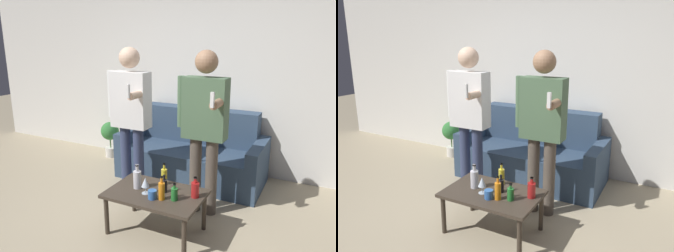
# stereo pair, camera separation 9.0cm
# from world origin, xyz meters

# --- Properties ---
(ground_plane) EXTENTS (16.00, 16.00, 0.00)m
(ground_plane) POSITION_xyz_m (0.00, 0.00, 0.00)
(ground_plane) COLOR tan
(wall_back) EXTENTS (8.00, 0.06, 2.70)m
(wall_back) POSITION_xyz_m (0.00, 2.15, 1.35)
(wall_back) COLOR silver
(wall_back) RESTS_ON ground_plane
(couch) EXTENTS (1.88, 0.85, 0.91)m
(couch) POSITION_xyz_m (0.02, 1.69, 0.32)
(couch) COLOR #334760
(couch) RESTS_ON ground_plane
(coffee_table) EXTENTS (0.91, 0.58, 0.42)m
(coffee_table) POSITION_xyz_m (0.20, 0.32, 0.37)
(coffee_table) COLOR #3D3328
(coffee_table) RESTS_ON ground_plane
(bottle_orange) EXTENTS (0.08, 0.08, 0.24)m
(bottle_orange) POSITION_xyz_m (0.00, 0.32, 0.51)
(bottle_orange) COLOR silver
(bottle_orange) RESTS_ON coffee_table
(bottle_green) EXTENTS (0.06, 0.06, 0.16)m
(bottle_green) POSITION_xyz_m (0.43, 0.26, 0.48)
(bottle_green) COLOR #23752D
(bottle_green) RESTS_ON coffee_table
(bottle_dark) EXTENTS (0.06, 0.06, 0.22)m
(bottle_dark) POSITION_xyz_m (0.19, 0.52, 0.50)
(bottle_dark) COLOR yellow
(bottle_dark) RESTS_ON coffee_table
(bottle_yellow) EXTENTS (0.07, 0.07, 0.20)m
(bottle_yellow) POSITION_xyz_m (0.57, 0.39, 0.50)
(bottle_yellow) COLOR #B21E1E
(bottle_yellow) RESTS_ON coffee_table
(bottle_red) EXTENTS (0.06, 0.06, 0.22)m
(bottle_red) POSITION_xyz_m (0.32, 0.22, 0.51)
(bottle_red) COLOR orange
(bottle_red) RESTS_ON coffee_table
(bottle_clear) EXTENTS (0.06, 0.06, 0.17)m
(bottle_clear) POSITION_xyz_m (0.27, 0.36, 0.49)
(bottle_clear) COLOR black
(bottle_clear) RESTS_ON coffee_table
(wine_glass_near) EXTENTS (0.08, 0.08, 0.16)m
(wine_glass_near) POSITION_xyz_m (0.13, 0.25, 0.53)
(wine_glass_near) COLOR silver
(wine_glass_near) RESTS_ON coffee_table
(cup_on_table) EXTENTS (0.08, 0.08, 0.08)m
(cup_on_table) POSITION_xyz_m (0.24, 0.19, 0.46)
(cup_on_table) COLOR #3366B2
(cup_on_table) RESTS_ON coffee_table
(person_standing_left) EXTENTS (0.52, 0.45, 1.74)m
(person_standing_left) POSITION_xyz_m (-0.43, 0.90, 1.03)
(person_standing_left) COLOR navy
(person_standing_left) RESTS_ON ground_plane
(person_standing_right) EXTENTS (0.53, 0.44, 1.72)m
(person_standing_right) POSITION_xyz_m (0.46, 0.88, 1.01)
(person_standing_right) COLOR brown
(person_standing_right) RESTS_ON ground_plane
(potted_plant) EXTENTS (0.28, 0.28, 0.56)m
(potted_plant) POSITION_xyz_m (-1.44, 1.84, 0.37)
(potted_plant) COLOR silver
(potted_plant) RESTS_ON ground_plane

